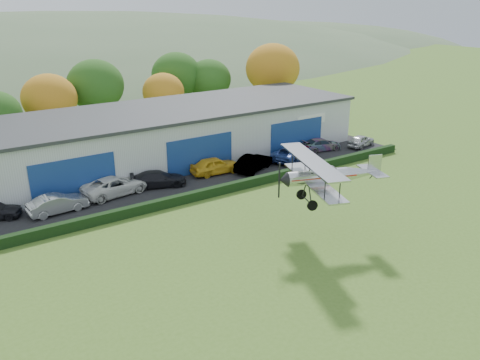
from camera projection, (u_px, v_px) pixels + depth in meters
ground at (318, 296)px, 27.80m from camera, size 300.00×300.00×0.00m
apron at (187, 179)px, 45.67m from camera, size 48.00×9.00×0.05m
hedge at (214, 191)px, 41.81m from camera, size 46.00×0.60×0.80m
hangar at (172, 133)px, 51.23m from camera, size 40.60×12.60×5.30m
tree_belt at (90, 91)px, 57.83m from camera, size 75.70×13.22×10.12m
car_1 at (58, 204)px, 38.29m from camera, size 4.65×1.91×1.50m
car_2 at (115, 186)px, 41.87m from camera, size 6.00×3.40×1.58m
car_3 at (158, 179)px, 43.68m from camera, size 5.28×3.55×1.42m
car_4 at (215, 165)px, 46.84m from camera, size 4.91×2.27×1.63m
car_5 at (254, 162)px, 47.77m from camera, size 5.11×3.48×1.60m
car_6 at (292, 153)px, 50.84m from camera, size 6.21×4.61×1.57m
car_7 at (321, 144)px, 54.16m from camera, size 4.86×2.71×1.33m
car_8 at (361, 141)px, 55.56m from camera, size 4.24×2.47×1.36m
biplane at (326, 175)px, 32.77m from camera, size 7.45×8.39×3.16m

